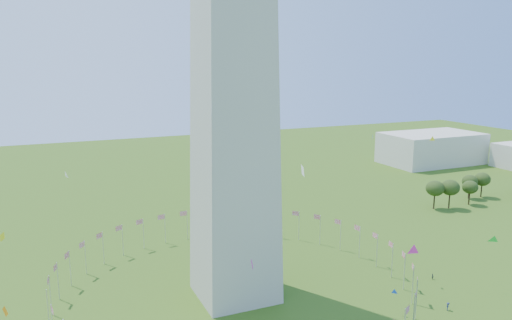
{
  "coord_description": "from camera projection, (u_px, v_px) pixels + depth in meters",
  "views": [
    {
      "loc": [
        -38.57,
        -50.57,
        53.52
      ],
      "look_at": [
        -1.24,
        35.0,
        34.82
      ],
      "focal_mm": 35.0,
      "sensor_mm": 36.0,
      "label": 1
    }
  ],
  "objects": [
    {
      "name": "flag_ring",
      "position": [
        235.0,
        276.0,
        115.13
      ],
      "size": [
        80.24,
        80.24,
        9.0
      ],
      "color": "silver",
      "rests_on": "ground"
    },
    {
      "name": "gov_building_east_a",
      "position": [
        431.0,
        148.0,
        263.12
      ],
      "size": [
        50.0,
        30.0,
        16.0
      ],
      "primitive_type": "cube",
      "color": "beige",
      "rests_on": "ground"
    },
    {
      "name": "kites_aloft",
      "position": [
        361.0,
        231.0,
        93.91
      ],
      "size": [
        96.33,
        82.45,
        36.19
      ],
      "color": "green",
      "rests_on": "ground"
    },
    {
      "name": "tree_line_east",
      "position": [
        477.0,
        189.0,
        191.17
      ],
      "size": [
        53.83,
        15.16,
        10.54
      ],
      "color": "#324A18",
      "rests_on": "ground"
    }
  ]
}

